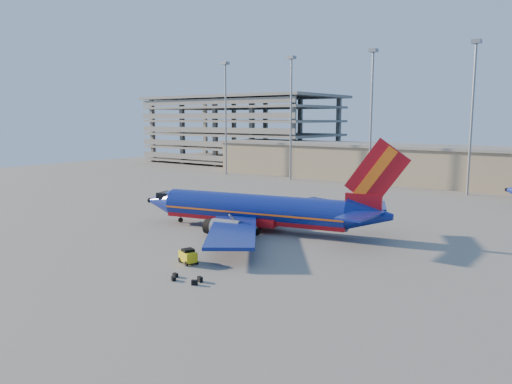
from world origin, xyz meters
TOP-DOWN VIEW (x-y plane):
  - ground at (0.00, 0.00)m, footprint 220.00×220.00m
  - terminal_building at (10.00, 58.00)m, footprint 122.00×16.00m
  - parking_garage at (-62.00, 74.05)m, footprint 62.00×32.00m
  - light_mast_row at (5.00, 46.00)m, footprint 101.60×1.60m
  - aircraft_main at (1.49, -2.00)m, footprint 35.74×34.01m
  - baggage_tug at (4.59, -18.36)m, footprint 2.40×1.92m
  - luggage_pile at (8.45, -22.43)m, footprint 3.55×1.67m

SIDE VIEW (x-z plane):
  - ground at x=0.00m, z-range 0.00..0.00m
  - luggage_pile at x=8.45m, z-range -0.03..0.45m
  - baggage_tug at x=4.59m, z-range 0.03..1.53m
  - aircraft_main at x=1.49m, z-range -3.51..8.74m
  - terminal_building at x=10.00m, z-range 0.07..8.57m
  - parking_garage at x=-62.00m, z-range 1.03..22.43m
  - light_mast_row at x=5.00m, z-range 3.23..31.88m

